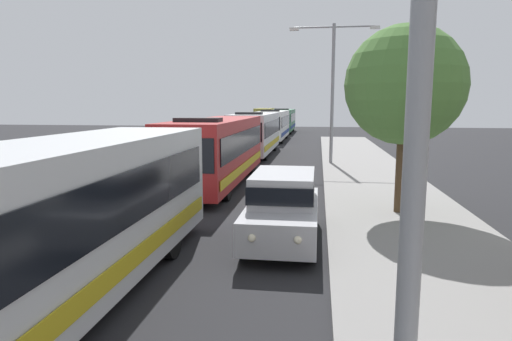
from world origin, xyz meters
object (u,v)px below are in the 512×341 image
at_px(bus_second_in_line, 218,148).
at_px(bus_rear, 284,120).
at_px(bus_middle, 256,132).
at_px(roadside_tree, 405,85).
at_px(streetlamp_mid, 333,80).
at_px(white_suv, 283,204).
at_px(bus_lead, 50,222).
at_px(bus_fourth_in_line, 274,124).
at_px(box_truck_oncoming, 264,118).

relative_size(bus_second_in_line, bus_rear, 1.02).
distance_m(bus_middle, roadside_tree, 19.04).
bearing_deg(bus_second_in_line, bus_rear, 90.00).
relative_size(streetlamp_mid, roadside_tree, 1.36).
xyz_separation_m(bus_second_in_line, white_suv, (3.70, -8.25, -0.66)).
distance_m(bus_lead, white_suv, 6.07).
bearing_deg(bus_fourth_in_line, roadside_tree, -76.48).
xyz_separation_m(bus_lead, bus_fourth_in_line, (0.00, 38.53, 0.00)).
distance_m(bus_middle, streetlamp_mid, 8.13).
distance_m(bus_lead, bus_fourth_in_line, 38.53).
bearing_deg(roadside_tree, bus_fourth_in_line, 103.52).
xyz_separation_m(bus_middle, roadside_tree, (7.32, -17.38, 2.63)).
bearing_deg(box_truck_oncoming, streetlamp_mid, -76.49).
distance_m(bus_middle, bus_rear, 26.26).
height_order(bus_middle, roadside_tree, roadside_tree).
distance_m(bus_middle, bus_fourth_in_line, 13.09).
distance_m(streetlamp_mid, roadside_tree, 12.59).
distance_m(bus_rear, roadside_tree, 44.32).
bearing_deg(bus_second_in_line, white_suv, -65.85).
xyz_separation_m(bus_second_in_line, streetlamp_mid, (5.40, 7.46, 3.50)).
relative_size(bus_second_in_line, white_suv, 2.39).
bearing_deg(bus_second_in_line, box_truck_oncoming, 94.32).
bearing_deg(bus_second_in_line, bus_fourth_in_line, 90.00).
relative_size(box_truck_oncoming, roadside_tree, 1.29).
distance_m(bus_second_in_line, streetlamp_mid, 9.85).
height_order(bus_second_in_line, bus_fourth_in_line, same).
distance_m(bus_lead, bus_rear, 51.69).
height_order(bus_rear, box_truck_oncoming, bus_rear).
height_order(bus_second_in_line, bus_middle, same).
xyz_separation_m(bus_fourth_in_line, box_truck_oncoming, (-3.30, 18.16, 0.02)).
relative_size(bus_lead, streetlamp_mid, 1.33).
bearing_deg(bus_second_in_line, bus_lead, -90.00).
relative_size(bus_rear, box_truck_oncoming, 1.40).
xyz_separation_m(bus_lead, box_truck_oncoming, (-3.30, 56.69, 0.02)).
bearing_deg(bus_rear, streetlamp_mid, -80.19).
bearing_deg(box_truck_oncoming, bus_middle, -83.97).
height_order(bus_fourth_in_line, white_suv, bus_fourth_in_line).
height_order(bus_fourth_in_line, streetlamp_mid, streetlamp_mid).
relative_size(bus_fourth_in_line, white_suv, 2.39).
height_order(bus_lead, bus_rear, same).
distance_m(white_suv, box_truck_oncoming, 52.40).
height_order(box_truck_oncoming, streetlamp_mid, streetlamp_mid).
bearing_deg(bus_lead, streetlamp_mid, 75.23).
bearing_deg(box_truck_oncoming, bus_fourth_in_line, -79.70).
xyz_separation_m(bus_second_in_line, bus_middle, (-0.00, 12.42, -0.00)).
xyz_separation_m(bus_lead, bus_rear, (-0.00, 51.69, -0.00)).
bearing_deg(white_suv, box_truck_oncoming, 97.68).
bearing_deg(bus_fourth_in_line, bus_lead, -90.00).
relative_size(bus_lead, bus_second_in_line, 0.99).
bearing_deg(streetlamp_mid, bus_lead, -104.77).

